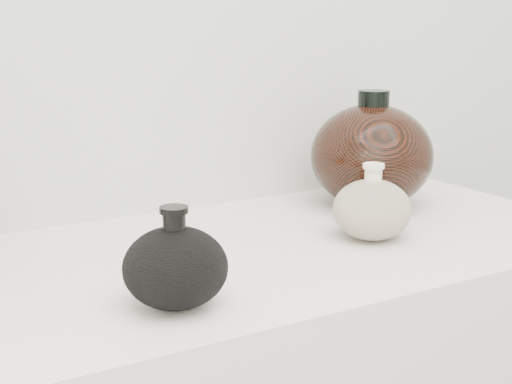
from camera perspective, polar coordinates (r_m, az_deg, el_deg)
black_gourd_vase at (r=0.80m, az=-6.47°, el=-5.96°), size 0.14×0.14×0.12m
cream_gourd_vase at (r=1.06m, az=9.26°, el=-1.34°), size 0.13×0.13×0.11m
right_round_pot at (r=1.24m, az=9.22°, el=2.91°), size 0.26×0.26×0.20m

